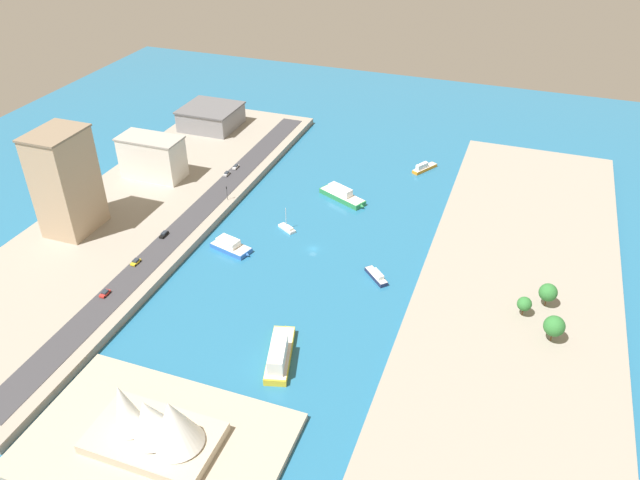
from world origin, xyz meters
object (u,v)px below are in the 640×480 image
water_taxi_orange (424,168)px  van_white (236,167)px  pickup_red (105,293)px  hotel_broad_white (152,157)px  patrol_launch_navy (376,276)px  ferry_green_doubledeck (342,195)px  ferry_yellow_fast (279,354)px  apartment_midrise_tan (66,182)px  suv_black (164,234)px  sailboat_small_white (287,228)px  opera_landmark (156,424)px  sedan_silver (227,174)px  catamaran_blue (230,246)px  taxi_yellow_cab (136,262)px  warehouse_low_gray (211,117)px  traffic_light_waterfront (227,191)px

water_taxi_orange → van_white: (85.18, 35.00, 2.54)m
pickup_red → hotel_broad_white: bearing=-68.6°
patrol_launch_navy → ferry_green_doubledeck: size_ratio=0.46×
ferry_yellow_fast → apartment_midrise_tan: 116.33m
suv_black → pickup_red: size_ratio=1.17×
sailboat_small_white → pickup_red: bearing=57.6°
opera_landmark → sedan_silver: bearing=-69.7°
ferry_yellow_fast → catamaran_blue: ferry_yellow_fast is taller
patrol_launch_navy → water_taxi_orange: (1.51, -93.44, 0.23)m
patrol_launch_navy → ferry_green_doubledeck: ferry_green_doubledeck is taller
patrol_launch_navy → water_taxi_orange: 93.46m
sailboat_small_white → taxi_yellow_cab: size_ratio=2.33×
catamaran_blue → van_white: (27.00, -59.79, 2.21)m
water_taxi_orange → sedan_silver: 96.14m
van_white → pickup_red: bearing=90.4°
sailboat_small_white → hotel_broad_white: hotel_broad_white is taller
catamaran_blue → warehouse_low_gray: (62.25, -101.46, 7.04)m
sedan_silver → opera_landmark: 153.40m
catamaran_blue → traffic_light_waterfront: size_ratio=2.82×
hotel_broad_white → van_white: hotel_broad_white is taller
catamaran_blue → taxi_yellow_cab: (27.07, 24.62, 2.24)m
water_taxi_orange → sailboat_small_white: bearing=59.9°
van_white → opera_landmark: opera_landmark is taller
ferry_yellow_fast → catamaran_blue: bearing=-50.1°
ferry_green_doubledeck → van_white: 56.43m
catamaran_blue → suv_black: bearing=9.1°
apartment_midrise_tan → opera_landmark: size_ratio=1.21×
warehouse_low_gray → sedan_silver: warehouse_low_gray is taller
ferry_yellow_fast → suv_black: (70.02, -46.68, 1.01)m
taxi_yellow_cab → opera_landmark: bearing=127.8°
apartment_midrise_tan → warehouse_low_gray: bearing=-91.1°
hotel_broad_white → suv_black: bearing=126.0°
hotel_broad_white → traffic_light_waterfront: (-42.39, 8.60, -5.60)m
patrol_launch_navy → pickup_red: size_ratio=2.62×
sailboat_small_white → apartment_midrise_tan: apartment_midrise_tan is taller
patrol_launch_navy → traffic_light_waterfront: size_ratio=1.70×
apartment_midrise_tan → taxi_yellow_cab: 44.65m
van_white → opera_landmark: bearing=109.0°
apartment_midrise_tan → van_white: apartment_midrise_tan is taller
traffic_light_waterfront → ferry_yellow_fast: bearing=126.0°
ferry_yellow_fast → van_white: size_ratio=5.89×
opera_landmark → taxi_yellow_cab: bearing=-52.2°
sailboat_small_white → ferry_green_doubledeck: 35.32m
ferry_yellow_fast → warehouse_low_gray: warehouse_low_gray is taller
sedan_silver → van_white: bearing=-95.4°
opera_landmark → hotel_broad_white: bearing=-57.3°
water_taxi_orange → traffic_light_waterfront: size_ratio=2.32×
sailboat_small_white → taxi_yellow_cab: 62.77m
patrol_launch_navy → opera_landmark: opera_landmark is taller
warehouse_low_gray → apartment_midrise_tan: bearing=88.9°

